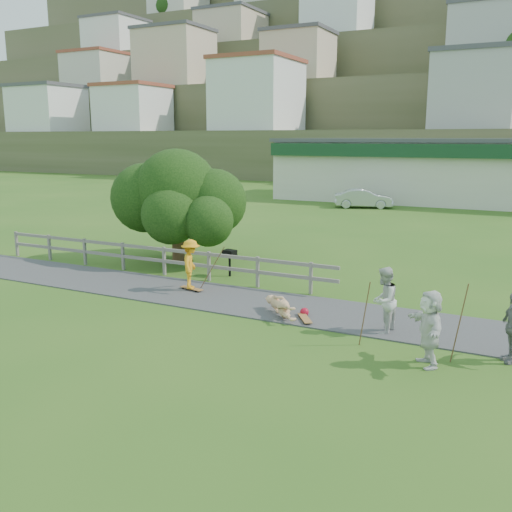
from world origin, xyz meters
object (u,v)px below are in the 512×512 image
Objects in this scene: car_silver at (364,198)px; tree at (177,214)px; spectator_a at (384,301)px; skater_rider at (191,267)px; spectator_d at (429,328)px; bbq at (230,263)px; skater_fallen at (281,306)px.

car_silver is 21.85m from tree.
spectator_a is 0.32× the size of tree.
skater_rider is 8.97m from spectator_d.
spectator_d is 9.98m from bbq.
skater_rider is 0.93× the size of spectator_a.
skater_rider is 2.50m from bbq.
car_silver is at bearing -156.22° from spectator_a.
tree is (-10.19, 5.18, 1.08)m from spectator_a.
bbq is at bearing 90.41° from skater_fallen.
skater_rider is 5.21m from tree.
car_silver is 4.20× the size of bbq.
spectator_d is 0.42× the size of car_silver.
bbq reaches higher than skater_fallen.
skater_rider is 7.07m from spectator_a.
car_silver is 0.76× the size of tree.
spectator_a is at bearing -18.53° from bbq.
skater_rider reaches higher than car_silver.
skater_rider is 1.67× the size of bbq.
skater_fallen is at bearing 172.06° from car_silver.
spectator_a is 1.79× the size of bbq.
skater_fallen is 0.96× the size of spectator_d.
bbq is (0.11, 2.47, -0.34)m from skater_rider.
skater_rider is at bearing -94.01° from spectator_a.
spectator_a is 2.28m from spectator_d.
skater_fallen is at bearing -132.82° from skater_rider.
bbq is (3.34, -1.45, -1.49)m from tree.
skater_rider is 0.98× the size of skater_fallen.
tree reaches higher than spectator_d.
tree reaches higher than spectator_a.
spectator_d is at bearing -67.24° from skater_fallen.
skater_rider is at bearing -50.54° from tree.
skater_rider is 0.30× the size of tree.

